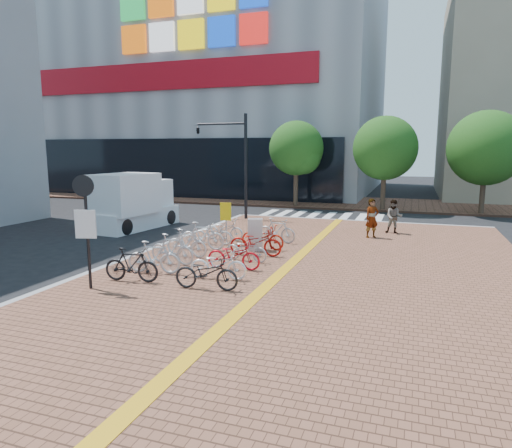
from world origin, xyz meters
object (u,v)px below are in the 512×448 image
at_px(bike_1, 154,257).
at_px(notice_sign, 86,218).
at_px(bike_12, 263,237).
at_px(bike_5, 213,234).
at_px(bike_7, 206,273).
at_px(bike_11, 256,242).
at_px(bike_13, 277,230).
at_px(bike_0, 131,265).
at_px(bike_6, 224,229).
at_px(bike_4, 202,236).
at_px(pedestrian_b, 394,217).
at_px(bike_8, 218,264).
at_px(pedestrian_a, 372,218).
at_px(bike_10, 246,249).
at_px(bike_9, 234,255).
at_px(traffic_light_pole, 223,147).
at_px(bike_3, 187,243).
at_px(yellow_sign, 226,215).
at_px(box_truck, 133,202).
at_px(bike_2, 172,249).
at_px(utility_box, 255,235).

relative_size(bike_1, notice_sign, 0.54).
distance_m(bike_12, notice_sign, 7.55).
relative_size(bike_5, bike_7, 0.91).
xyz_separation_m(bike_11, bike_13, (0.05, 2.63, 0.00)).
distance_m(bike_0, bike_6, 6.86).
height_order(bike_4, pedestrian_b, pedestrian_b).
bearing_deg(bike_8, bike_5, 18.02).
relative_size(bike_6, pedestrian_a, 1.02).
height_order(bike_0, notice_sign, notice_sign).
relative_size(bike_10, bike_12, 0.89).
relative_size(bike_1, bike_9, 0.97).
height_order(bike_6, bike_10, bike_6).
xyz_separation_m(bike_9, notice_sign, (-3.12, -3.39, 1.59)).
distance_m(pedestrian_b, traffic_light_pole, 10.46).
distance_m(bike_0, bike_12, 6.16).
bearing_deg(bike_3, bike_8, -128.90).
xyz_separation_m(bike_8, yellow_sign, (-1.88, 5.09, 0.75)).
bearing_deg(box_truck, bike_7, -46.40).
height_order(bike_0, bike_9, bike_0).
bearing_deg(bike_12, pedestrian_a, -37.46).
height_order(bike_0, bike_8, bike_0).
xyz_separation_m(bike_13, notice_sign, (-3.21, -8.12, 1.54)).
height_order(bike_2, bike_10, bike_2).
relative_size(bike_0, bike_13, 0.99).
relative_size(pedestrian_a, traffic_light_pole, 0.30).
bearing_deg(yellow_sign, pedestrian_a, 30.43).
bearing_deg(bike_13, bike_8, -171.13).
bearing_deg(bike_12, bike_13, 0.52).
xyz_separation_m(bike_1, bike_7, (2.34, -0.99, -0.04)).
bearing_deg(bike_2, traffic_light_pole, 20.70).
bearing_deg(notice_sign, bike_2, 75.77).
height_order(bike_3, bike_8, bike_3).
height_order(bike_6, bike_13, bike_13).
height_order(bike_4, bike_5, bike_4).
relative_size(bike_12, yellow_sign, 1.07).
distance_m(pedestrian_a, utility_box, 5.92).
relative_size(bike_2, pedestrian_b, 1.10).
bearing_deg(bike_13, traffic_light_pole, 49.78).
distance_m(bike_3, pedestrian_b, 10.36).
height_order(bike_9, bike_10, bike_9).
xyz_separation_m(bike_5, bike_8, (2.36, -4.73, 0.02)).
bearing_deg(bike_7, bike_11, -4.84).
distance_m(pedestrian_a, box_truck, 12.23).
xyz_separation_m(bike_10, utility_box, (-0.29, 1.81, 0.20)).
bearing_deg(bike_10, bike_13, 7.87).
xyz_separation_m(bike_3, traffic_light_pole, (-2.61, 9.66, 3.59)).
distance_m(bike_0, bike_4, 4.77).
relative_size(bike_4, utility_box, 1.46).
bearing_deg(bike_12, pedestrian_b, -34.40).
relative_size(bike_7, utility_box, 1.48).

